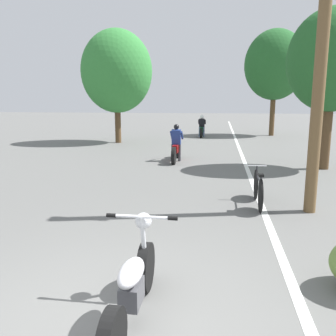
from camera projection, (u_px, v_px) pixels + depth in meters
The scene contains 10 objects.
ground_plane at pixel (104, 326), 3.69m from camera, with size 120.00×120.00×0.00m, color #60605E.
lane_stripe_edge at pixel (242, 155), 15.13m from camera, with size 0.14×48.00×0.01m, color white.
utility_pole at pixel (322, 49), 6.85m from camera, with size 1.10×0.24×6.38m.
roadside_tree_right_near at pixel (332, 61), 11.42m from camera, with size 2.87×2.58×5.22m.
roadside_tree_right_far at pixel (275, 65), 22.51m from camera, with size 3.83×3.45×6.69m.
roadside_tree_left at pixel (117, 71), 18.78m from camera, with size 3.78×3.40×5.97m.
motorcycle_foreground at pixel (133, 286), 3.69m from camera, with size 0.82×2.00×1.03m.
motorcycle_rider_lead at pixel (176, 147), 13.57m from camera, with size 0.50×2.18×1.40m.
motorcycle_rider_far at pixel (202, 128), 22.50m from camera, with size 0.50×2.08×1.38m.
bicycle_parked at pixel (258, 189), 7.87m from camera, with size 0.44×1.72×0.82m.
Camera 1 is at (1.14, -3.18, 2.31)m, focal length 38.00 mm.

